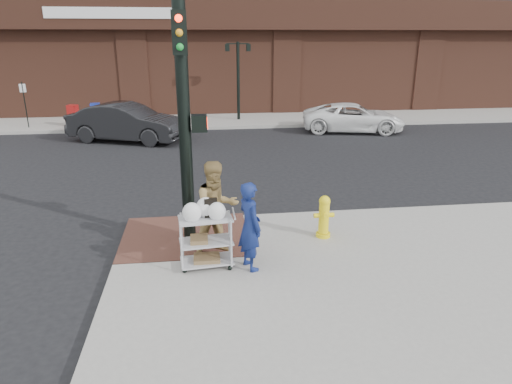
{
  "coord_description": "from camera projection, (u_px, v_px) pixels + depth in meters",
  "views": [
    {
      "loc": [
        -0.24,
        -8.58,
        4.38
      ],
      "look_at": [
        0.94,
        0.52,
        1.25
      ],
      "focal_mm": 32.0,
      "sensor_mm": 36.0,
      "label": 1
    }
  ],
  "objects": [
    {
      "name": "traffic_signal_pole",
      "position": [
        185.0,
        117.0,
        9.25
      ],
      "size": [
        0.61,
        0.51,
        5.0
      ],
      "color": "black",
      "rests_on": "sidewalk_near"
    },
    {
      "name": "sedan_dark",
      "position": [
        127.0,
        123.0,
        19.9
      ],
      "size": [
        5.36,
        3.45,
        1.67
      ],
      "primitive_type": "imported",
      "rotation": [
        0.0,
        0.0,
        1.21
      ],
      "color": "black",
      "rests_on": "ground"
    },
    {
      "name": "ground",
      "position": [
        214.0,
        259.0,
        9.49
      ],
      "size": [
        220.0,
        220.0,
        0.0
      ],
      "primitive_type": "plane",
      "color": "black",
      "rests_on": "ground"
    },
    {
      "name": "parking_sign",
      "position": [
        25.0,
        105.0,
        22.14
      ],
      "size": [
        0.05,
        0.05,
        2.2
      ],
      "primitive_type": "cylinder",
      "color": "black",
      "rests_on": "sidewalk_far"
    },
    {
      "name": "brick_curb_ramp",
      "position": [
        186.0,
        236.0,
        10.21
      ],
      "size": [
        2.8,
        2.4,
        0.01
      ],
      "primitive_type": "cube",
      "color": "brown",
      "rests_on": "sidewalk_near"
    },
    {
      "name": "newsbox_blue",
      "position": [
        96.0,
        114.0,
        22.82
      ],
      "size": [
        0.53,
        0.49,
        1.11
      ],
      "primitive_type": "cube",
      "rotation": [
        0.0,
        0.0,
        0.17
      ],
      "color": "#182D9F",
      "rests_on": "sidewalk_far"
    },
    {
      "name": "fire_hydrant",
      "position": [
        324.0,
        216.0,
        10.03
      ],
      "size": [
        0.45,
        0.32,
        0.96
      ],
      "color": "yellow",
      "rests_on": "sidewalk_near"
    },
    {
      "name": "newsbox_red",
      "position": [
        73.0,
        116.0,
        22.59
      ],
      "size": [
        0.53,
        0.5,
        1.06
      ],
      "primitive_type": "cube",
      "rotation": [
        0.0,
        0.0,
        -0.26
      ],
      "color": "#A21312",
      "rests_on": "sidewalk_far"
    },
    {
      "name": "utility_cart",
      "position": [
        206.0,
        237.0,
        8.66
      ],
      "size": [
        1.04,
        0.65,
        1.37
      ],
      "color": "#B2B3B8",
      "rests_on": "sidewalk_near"
    },
    {
      "name": "pedestrian_tan",
      "position": [
        217.0,
        209.0,
        9.11
      ],
      "size": [
        1.15,
        1.04,
        1.95
      ],
      "primitive_type": "imported",
      "rotation": [
        0.0,
        0.0,
        0.38
      ],
      "color": "olive",
      "rests_on": "sidewalk_near"
    },
    {
      "name": "minivan_white",
      "position": [
        353.0,
        118.0,
        22.06
      ],
      "size": [
        5.24,
        3.24,
        1.35
      ],
      "primitive_type": "imported",
      "rotation": [
        0.0,
        0.0,
        1.35
      ],
      "color": "white",
      "rests_on": "ground"
    },
    {
      "name": "sidewalk_far",
      "position": [
        338.0,
        87.0,
        41.03
      ],
      "size": [
        65.0,
        36.0,
        0.15
      ],
      "primitive_type": "cube",
      "color": "gray",
      "rests_on": "ground"
    },
    {
      "name": "lamp_post",
      "position": [
        238.0,
        72.0,
        23.91
      ],
      "size": [
        1.32,
        0.22,
        4.0
      ],
      "color": "black",
      "rests_on": "sidewalk_far"
    },
    {
      "name": "woman_blue",
      "position": [
        250.0,
        226.0,
        8.54
      ],
      "size": [
        0.61,
        0.74,
        1.73
      ],
      "primitive_type": "imported",
      "rotation": [
        0.0,
        0.0,
        1.94
      ],
      "color": "navy",
      "rests_on": "sidewalk_near"
    }
  ]
}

